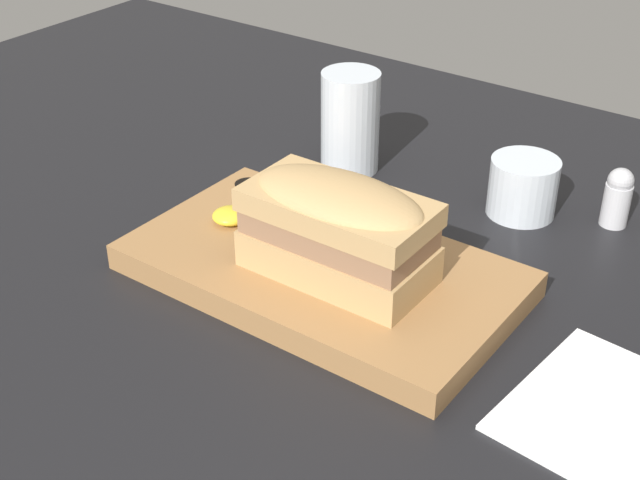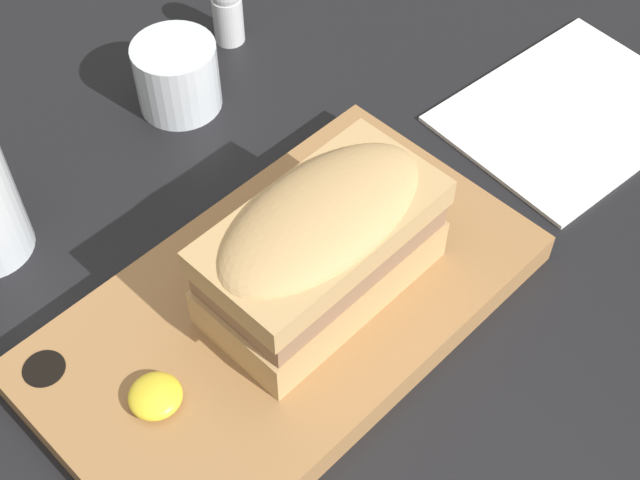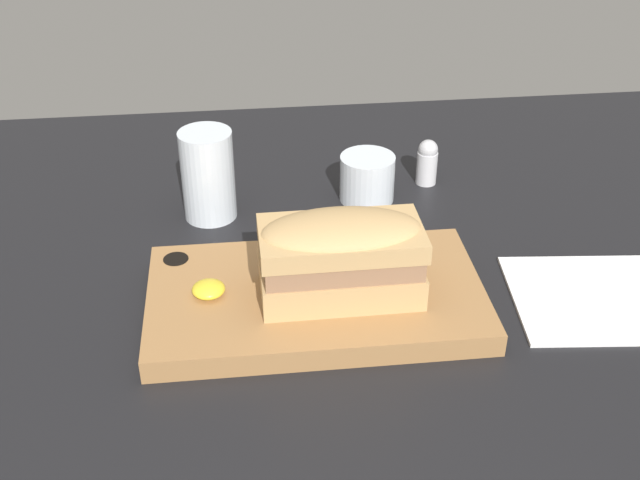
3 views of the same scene
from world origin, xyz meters
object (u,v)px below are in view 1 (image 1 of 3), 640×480
(serving_board, at_px, (322,270))
(water_glass, at_px, (350,128))
(salt_shaker, at_px, (618,197))
(wine_glass, at_px, (523,189))
(sandwich, at_px, (338,225))

(serving_board, xyz_separation_m, water_glass, (-0.11, 0.21, 0.04))
(water_glass, xyz_separation_m, salt_shaker, (0.29, 0.05, -0.02))
(serving_board, bearing_deg, wine_glass, 67.74)
(wine_glass, bearing_deg, salt_shaker, 21.53)
(water_glass, bearing_deg, sandwich, -58.01)
(salt_shaker, bearing_deg, serving_board, -124.59)
(salt_shaker, bearing_deg, wine_glass, -158.47)
(sandwich, bearing_deg, wine_glass, 74.19)
(sandwich, distance_m, water_glass, 0.26)
(sandwich, bearing_deg, water_glass, 121.99)
(water_glass, relative_size, salt_shaker, 1.82)
(serving_board, distance_m, salt_shaker, 0.32)
(serving_board, distance_m, water_glass, 0.24)
(sandwich, relative_size, salt_shaker, 2.62)
(sandwich, xyz_separation_m, water_glass, (-0.14, 0.22, -0.02))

